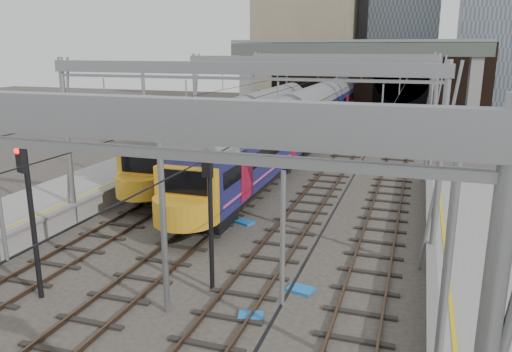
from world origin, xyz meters
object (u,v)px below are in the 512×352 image
(train_second, at_px, (244,124))
(signal_near_centre, at_px, (210,204))
(train_main, at_px, (328,104))
(signal_near_left, at_px, (29,204))

(train_second, bearing_deg, signal_near_centre, -73.33)
(train_main, distance_m, signal_near_centre, 37.98)
(train_second, xyz_separation_m, signal_near_centre, (6.74, -22.50, 0.74))
(signal_near_left, bearing_deg, signal_near_centre, 47.46)
(train_second, height_order, signal_near_centre, signal_near_centre)
(train_second, bearing_deg, signal_near_left, -86.87)
(train_main, relative_size, signal_near_left, 12.47)
(train_main, distance_m, signal_near_left, 40.45)
(train_main, xyz_separation_m, train_second, (-4.00, -15.37, -0.14))
(signal_near_left, bearing_deg, train_second, 115.78)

